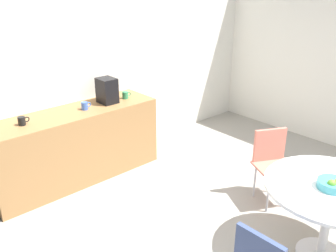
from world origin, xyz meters
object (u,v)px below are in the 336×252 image
Objects in this scene: fruit_bowl at (333,184)px; mug_green at (22,121)px; mug_red at (125,95)px; chair_coral at (273,158)px; round_table at (331,199)px; mug_white at (85,106)px; coffee_maker at (107,91)px.

mug_green is (-1.52, 2.77, 0.16)m from fruit_bowl.
mug_red is at bearing 92.85° from fruit_bowl.
round_table is at bearing -117.74° from chair_coral.
mug_white is at bearing 106.27° from round_table.
chair_coral is 6.43× the size of mug_green.
fruit_bowl reaches higher than chair_coral.
fruit_bowl is 3.16m from mug_green.
mug_green reaches higher than chair_coral.
mug_green is 1.00× the size of mug_red.
mug_white is 0.76m from mug_green.
mug_red is 0.40× the size of coffee_maker.
mug_white is at bearing 105.36° from fruit_bowl.
chair_coral is at bearing 62.26° from round_table.
chair_coral is at bearing -42.77° from mug_green.
round_table is 3.19m from mug_green.
coffee_maker is at bearing 5.80° from mug_white.
chair_coral is 3.30× the size of fruit_bowl.
fruit_bowl is at bearing -81.73° from coffee_maker.
mug_white reaches higher than chair_coral.
mug_white is at bearing -178.39° from mug_red.
coffee_maker is at bearing 115.80° from chair_coral.
round_table is 9.02× the size of mug_green.
fruit_bowl is 2.86m from mug_white.
round_table is at bearing -73.73° from mug_white.
mug_green is at bearing 137.23° from chair_coral.
fruit_bowl is at bearing -74.64° from mug_white.
coffee_maker reaches higher than mug_red.
fruit_bowl is (-0.05, -0.01, 0.17)m from round_table.
mug_white reaches higher than round_table.
mug_red reaches higher than round_table.
round_table is at bearing -86.21° from mug_red.
chair_coral reaches higher than round_table.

